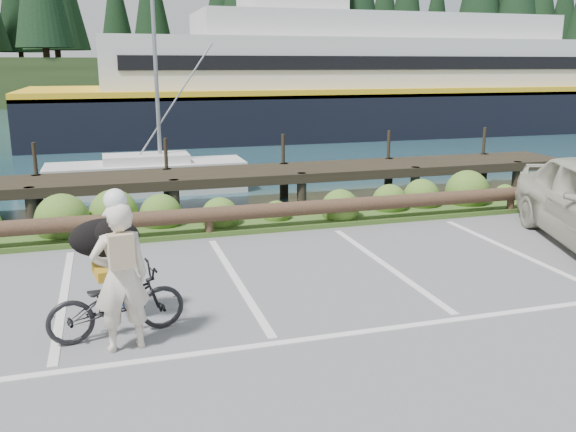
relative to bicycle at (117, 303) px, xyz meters
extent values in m
plane|color=#5C5C5E|center=(1.85, -0.39, -0.45)|extent=(72.00, 72.00, 0.00)
plane|color=#1B3742|center=(1.85, 47.61, -1.65)|extent=(160.00, 160.00, 0.00)
cube|color=#3D5B21|center=(1.85, 4.91, -0.40)|extent=(34.00, 1.60, 0.10)
imported|color=black|center=(0.00, 0.00, 0.00)|extent=(1.78, 0.87, 0.89)
imported|color=beige|center=(0.07, -0.39, 0.46)|extent=(0.73, 0.54, 1.82)
ellipsoid|color=black|center=(-0.09, 0.54, 0.70)|extent=(0.58, 0.95, 0.51)
camera|label=1|loc=(0.02, -7.44, 2.90)|focal=38.00mm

